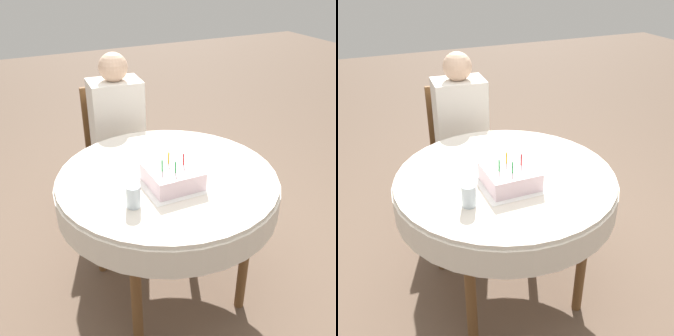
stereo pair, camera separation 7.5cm
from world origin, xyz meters
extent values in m
plane|color=brown|center=(0.00, 0.00, 0.00)|extent=(12.00, 12.00, 0.00)
cylinder|color=silver|center=(0.00, 0.00, 0.73)|extent=(1.05, 1.05, 0.02)
cylinder|color=silver|center=(0.00, 0.00, 0.65)|extent=(1.07, 1.07, 0.13)
cylinder|color=brown|center=(-0.29, -0.29, 0.36)|extent=(0.05, 0.05, 0.72)
cylinder|color=brown|center=(0.29, -0.29, 0.36)|extent=(0.05, 0.05, 0.72)
cylinder|color=brown|center=(-0.29, 0.29, 0.36)|extent=(0.05, 0.05, 0.72)
cylinder|color=brown|center=(0.29, 0.29, 0.36)|extent=(0.05, 0.05, 0.72)
cube|color=brown|center=(0.03, 0.82, 0.42)|extent=(0.45, 0.45, 0.04)
cube|color=brown|center=(0.04, 1.02, 0.66)|extent=(0.38, 0.06, 0.45)
cylinder|color=brown|center=(-0.17, 0.65, 0.20)|extent=(0.04, 0.04, 0.40)
cylinder|color=brown|center=(0.20, 0.63, 0.20)|extent=(0.04, 0.04, 0.40)
cylinder|color=brown|center=(-0.14, 1.02, 0.20)|extent=(0.04, 0.04, 0.40)
cylinder|color=brown|center=(0.22, 0.99, 0.20)|extent=(0.04, 0.04, 0.40)
cylinder|color=#DBB293|center=(-0.07, 0.66, 0.22)|extent=(0.09, 0.09, 0.44)
cylinder|color=#DBB293|center=(0.09, 0.65, 0.22)|extent=(0.09, 0.09, 0.44)
cube|color=silver|center=(0.03, 0.82, 0.71)|extent=(0.34, 0.26, 0.53)
sphere|color=#DBB293|center=(0.03, 0.82, 1.06)|extent=(0.18, 0.18, 0.18)
cube|color=white|center=(-0.02, -0.09, 0.74)|extent=(0.28, 0.28, 0.00)
cube|color=silver|center=(-0.02, -0.09, 0.78)|extent=(0.23, 0.23, 0.08)
cylinder|color=red|center=(0.04, -0.09, 0.85)|extent=(0.01, 0.01, 0.06)
cylinder|color=gold|center=(-0.01, -0.05, 0.85)|extent=(0.01, 0.01, 0.06)
cylinder|color=green|center=(-0.07, -0.10, 0.85)|extent=(0.01, 0.01, 0.06)
cylinder|color=green|center=(-0.02, -0.14, 0.85)|extent=(0.01, 0.01, 0.06)
cylinder|color=silver|center=(-0.24, -0.18, 0.79)|extent=(0.06, 0.06, 0.10)
camera|label=1|loc=(-0.70, -1.48, 1.68)|focal=42.00mm
camera|label=2|loc=(-0.63, -1.51, 1.68)|focal=42.00mm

